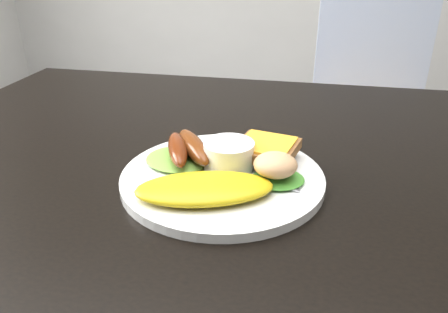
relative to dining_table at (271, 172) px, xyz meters
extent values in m
cube|color=black|center=(0.00, 0.00, 0.00)|extent=(1.20, 0.80, 0.04)
cube|color=tan|center=(0.28, 1.06, -0.28)|extent=(0.47, 0.47, 0.05)
imported|color=navy|center=(-0.14, 0.56, -0.07)|extent=(0.52, 0.38, 1.32)
cylinder|color=white|center=(-0.06, -0.08, 0.03)|extent=(0.26, 0.26, 0.01)
ellipsoid|color=#40832E|center=(-0.12, -0.05, 0.04)|extent=(0.11, 0.10, 0.01)
ellipsoid|color=#288517|center=(0.01, -0.08, 0.04)|extent=(0.08, 0.07, 0.01)
ellipsoid|color=gold|center=(-0.07, -0.13, 0.04)|extent=(0.18, 0.12, 0.02)
ellipsoid|color=brown|center=(-0.12, -0.06, 0.05)|extent=(0.06, 0.10, 0.02)
ellipsoid|color=brown|center=(-0.10, -0.05, 0.05)|extent=(0.08, 0.11, 0.03)
cylinder|color=white|center=(-0.05, -0.06, 0.05)|extent=(0.08, 0.08, 0.04)
cube|color=olive|center=(-0.03, -0.02, 0.04)|extent=(0.07, 0.07, 0.01)
cube|color=olive|center=(-0.01, -0.03, 0.05)|extent=(0.09, 0.09, 0.01)
ellipsoid|color=beige|center=(0.01, -0.08, 0.06)|extent=(0.06, 0.06, 0.03)
cube|color=#ADAFB7|center=(-0.09, -0.09, 0.03)|extent=(0.15, 0.06, 0.00)
camera|label=1|loc=(0.04, -0.56, 0.30)|focal=35.00mm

